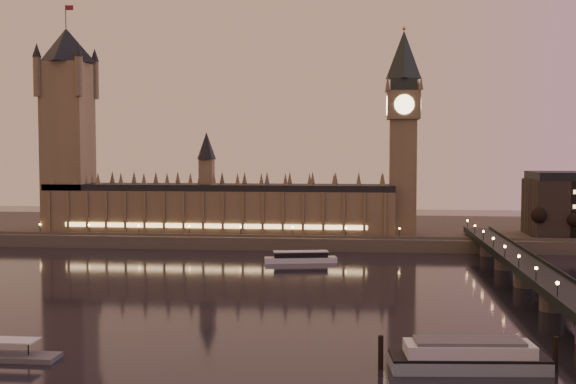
% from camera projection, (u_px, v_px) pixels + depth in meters
% --- Properties ---
extents(ground, '(700.00, 700.00, 0.00)m').
position_uv_depth(ground, '(262.00, 292.00, 248.56)').
color(ground, black).
rests_on(ground, ground).
extents(far_embankment, '(560.00, 130.00, 6.00)m').
position_uv_depth(far_embankment, '(355.00, 231.00, 409.02)').
color(far_embankment, '#423D35').
rests_on(far_embankment, ground).
extents(palace_of_westminster, '(180.00, 26.62, 52.00)m').
position_uv_depth(palace_of_westminster, '(218.00, 203.00, 371.59)').
color(palace_of_westminster, brown).
rests_on(palace_of_westminster, ground).
extents(victoria_tower, '(31.68, 31.68, 118.00)m').
position_uv_depth(victoria_tower, '(68.00, 117.00, 377.36)').
color(victoria_tower, brown).
rests_on(victoria_tower, ground).
extents(big_ben, '(17.68, 17.68, 104.00)m').
position_uv_depth(big_ben, '(403.00, 120.00, 359.17)').
color(big_ben, brown).
rests_on(big_ben, ground).
extents(westminster_bridge, '(13.20, 260.00, 15.30)m').
position_uv_depth(westminster_bridge, '(536.00, 281.00, 238.60)').
color(westminster_bridge, black).
rests_on(westminster_bridge, ground).
extents(bare_tree_0, '(6.68, 6.68, 13.58)m').
position_uv_depth(bare_tree_0, '(540.00, 219.00, 343.36)').
color(bare_tree_0, black).
rests_on(bare_tree_0, ground).
extents(cruise_boat_a, '(31.94, 12.76, 4.99)m').
position_uv_depth(cruise_boat_a, '(301.00, 257.00, 313.35)').
color(cruise_boat_a, silver).
rests_on(cruise_boat_a, ground).
extents(moored_barge, '(40.23, 12.85, 7.40)m').
position_uv_depth(moored_barge, '(469.00, 356.00, 160.70)').
color(moored_barge, '#8095A3').
rests_on(moored_barge, ground).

